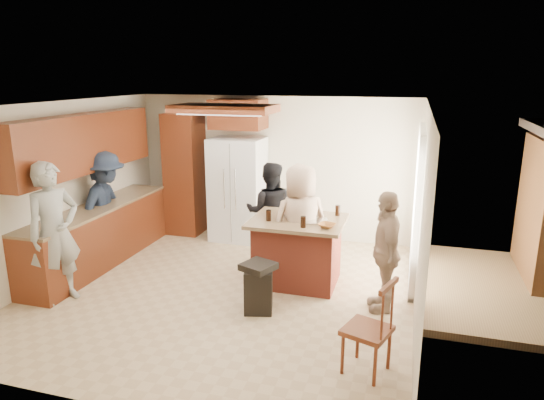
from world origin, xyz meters
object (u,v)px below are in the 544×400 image
(refrigerator, at_px, (238,189))
(person_counter, at_px, (107,207))
(person_front_left, at_px, (54,233))
(person_side_right, at_px, (386,251))
(spindle_chair, at_px, (369,331))
(trash_bin, at_px, (258,287))
(person_behind_right, at_px, (300,224))
(kitchen_island, at_px, (297,250))
(person_behind_left, at_px, (270,212))

(refrigerator, bearing_deg, person_counter, -136.14)
(person_front_left, relative_size, person_side_right, 1.20)
(person_front_left, bearing_deg, spindle_chair, -73.72)
(person_front_left, distance_m, trash_bin, 2.67)
(person_behind_right, xyz_separation_m, person_side_right, (1.19, -0.50, -0.09))
(person_counter, relative_size, trash_bin, 2.75)
(refrigerator, height_order, spindle_chair, refrigerator)
(refrigerator, distance_m, kitchen_island, 2.16)
(person_behind_right, xyz_separation_m, person_counter, (-3.08, -0.02, 0.02))
(person_side_right, xyz_separation_m, refrigerator, (-2.66, 2.02, 0.14))
(person_front_left, relative_size, person_counter, 1.06)
(person_side_right, xyz_separation_m, spindle_chair, (-0.05, -1.42, -0.31))
(person_side_right, relative_size, person_counter, 0.88)
(person_counter, distance_m, spindle_chair, 4.64)
(person_behind_right, bearing_deg, person_counter, -33.83)
(person_front_left, relative_size, refrigerator, 1.02)
(trash_bin, xyz_separation_m, spindle_chair, (1.43, -0.92, 0.13))
(kitchen_island, relative_size, trash_bin, 2.03)
(person_behind_right, distance_m, kitchen_island, 0.38)
(spindle_chair, bearing_deg, trash_bin, 147.17)
(person_behind_right, height_order, spindle_chair, person_behind_right)
(trash_bin, relative_size, spindle_chair, 0.63)
(person_side_right, height_order, spindle_chair, person_side_right)
(person_behind_right, distance_m, refrigerator, 2.12)
(refrigerator, distance_m, spindle_chair, 4.34)
(kitchen_island, bearing_deg, person_behind_left, 130.02)
(person_side_right, xyz_separation_m, kitchen_island, (-1.22, 0.47, -0.29))
(refrigerator, xyz_separation_m, trash_bin, (1.18, -2.52, -0.58))
(person_behind_left, height_order, kitchen_island, person_behind_left)
(person_behind_right, xyz_separation_m, kitchen_island, (-0.03, -0.03, -0.38))
(person_behind_left, relative_size, trash_bin, 2.48)
(person_behind_left, bearing_deg, person_counter, 5.45)
(person_counter, height_order, refrigerator, refrigerator)
(person_counter, bearing_deg, person_behind_right, -93.94)
(person_behind_right, distance_m, trash_bin, 1.17)
(person_front_left, xyz_separation_m, kitchen_island, (2.82, 1.41, -0.44))
(person_behind_left, relative_size, person_side_right, 1.03)
(person_front_left, distance_m, kitchen_island, 3.19)
(person_behind_left, xyz_separation_m, person_counter, (-2.43, -0.73, 0.08))
(person_front_left, distance_m, spindle_chair, 4.05)
(person_side_right, bearing_deg, kitchen_island, -122.97)
(person_counter, relative_size, spindle_chair, 1.74)
(person_behind_right, bearing_deg, person_behind_left, -81.72)
(refrigerator, bearing_deg, kitchen_island, -46.96)
(refrigerator, relative_size, spindle_chair, 1.81)
(person_front_left, bearing_deg, person_behind_left, -22.56)
(person_behind_left, distance_m, spindle_chair, 3.20)
(trash_bin, bearing_deg, person_behind_right, 73.68)
(person_front_left, xyz_separation_m, spindle_chair, (3.99, -0.48, -0.47))
(person_counter, distance_m, kitchen_island, 3.07)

